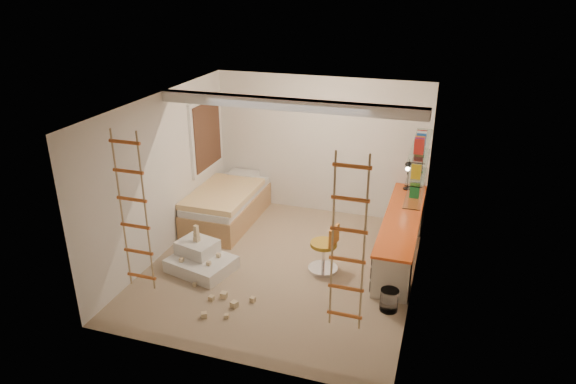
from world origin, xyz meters
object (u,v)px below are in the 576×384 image
(bed, at_px, (227,205))
(swivel_chair, at_px, (325,254))
(play_platform, at_px, (200,259))
(desk, at_px, (401,235))

(bed, relative_size, swivel_chair, 2.54)
(bed, relative_size, play_platform, 1.85)
(play_platform, bearing_deg, bed, 99.83)
(desk, height_order, play_platform, desk)
(swivel_chair, bearing_deg, desk, 36.56)
(desk, height_order, swivel_chair, swivel_chair)
(bed, distance_m, swivel_chair, 2.43)
(swivel_chair, bearing_deg, play_platform, -163.89)
(desk, xyz_separation_m, bed, (-3.20, 0.36, -0.07))
(bed, bearing_deg, swivel_chair, -28.11)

